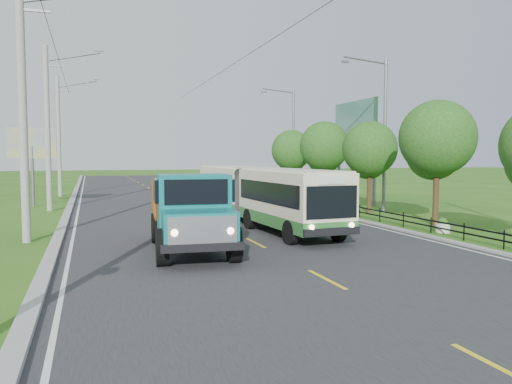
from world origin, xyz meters
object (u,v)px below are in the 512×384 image
pole_far (59,135)px  tree_back (292,153)px  dump_truck (191,207)px  planter_mid (351,208)px  planter_far (297,198)px  pole_mid (48,127)px  bus (260,191)px  streetlight_mid (383,130)px  pole_near (24,109)px  streetlight_far (292,138)px  tree_third (436,142)px  planter_near (442,226)px  tree_fourth (369,152)px  tree_fifth (324,149)px  billboard_right (356,128)px  billboard_left (32,148)px

pole_far → tree_back: size_ratio=1.82×
tree_back → dump_truck: bearing=-120.9°
planter_mid → planter_far: (0.00, 8.00, 0.00)m
pole_mid → bus: 14.67m
pole_far → streetlight_mid: pole_far is taller
pole_near → streetlight_far: (18.90, 19.00, -0.19)m
pole_far → tree_third: (18.12, -24.86, -1.11)m
streetlight_far → bus: streetlight_far is taller
planter_near → streetlight_far: bearing=84.7°
tree_fourth → tree_fifth: size_ratio=0.93×
planter_far → bus: (-6.71, -11.01, 1.34)m
tree_fourth → planter_mid: size_ratio=8.06×
streetlight_mid → billboard_right: 6.24m
tree_fifth → billboard_right: (2.44, -0.14, 1.49)m
tree_back → planter_far: bearing=-106.9°
tree_back → planter_near: size_ratio=8.21×
tree_fifth → tree_fourth: bearing=-90.0°
streetlight_far → planter_mid: streetlight_far is taller
planter_near → billboard_right: (3.70, 14.00, 5.06)m
planter_far → billboard_right: (3.70, -2.00, 5.06)m
billboard_right → planter_mid: bearing=-121.7°
tree_back → billboard_right: bearing=-68.3°
planter_far → billboard_right: billboard_right is taller
planter_mid → pole_mid: bearing=157.5°
pole_far → dump_truck: bearing=-78.6°
tree_fourth → planter_near: size_ratio=8.06×
pole_far → tree_back: (18.12, -6.86, -1.44)m
pole_mid → planter_far: (16.86, 1.00, -4.81)m
planter_near → dump_truck: dump_truck is taller
planter_mid → planter_near: bearing=-90.0°
streetlight_far → bus: bearing=-117.2°
planter_mid → billboard_left: size_ratio=0.13×
streetlight_far → billboard_right: 8.18m
pole_mid → pole_far: (0.00, 12.00, 0.00)m
pole_far → tree_back: pole_far is taller
billboard_right → pole_mid: bearing=177.2°
tree_back → billboard_left: 19.48m
streetlight_mid → dump_truck: bearing=-146.6°
dump_truck → streetlight_mid: bearing=38.3°
pole_near → billboard_right: size_ratio=1.37×
pole_mid → streetlight_mid: (18.90, -7.00, -0.19)m
tree_third → tree_back: (-0.00, 18.00, -0.33)m
tree_fourth → tree_fifth: (0.00, 6.00, 0.27)m
tree_fifth → tree_back: size_ratio=1.05×
bus → tree_third: bearing=-22.2°
planter_near → pole_mid: bearing=138.3°
tree_fourth → dump_truck: 15.48m
streetlight_far → planter_far: streetlight_far is taller
tree_third → tree_fifth: tree_third is taller
bus → planter_mid: bearing=21.6°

